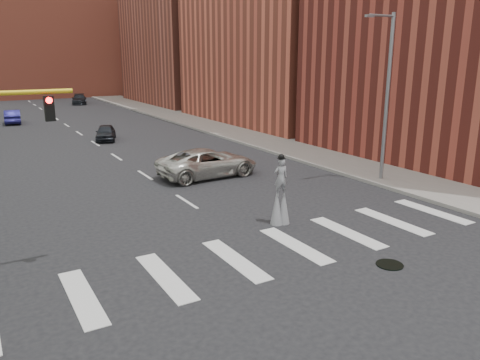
# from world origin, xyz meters

# --- Properties ---
(ground_plane) EXTENTS (160.00, 160.00, 0.00)m
(ground_plane) POSITION_xyz_m (0.00, 0.00, 0.00)
(ground_plane) COLOR black
(ground_plane) RESTS_ON ground
(sidewalk_right) EXTENTS (5.00, 90.00, 0.18)m
(sidewalk_right) POSITION_xyz_m (12.50, 25.00, 0.09)
(sidewalk_right) COLOR gray
(sidewalk_right) RESTS_ON ground
(manhole) EXTENTS (0.90, 0.90, 0.04)m
(manhole) POSITION_xyz_m (3.00, -2.00, 0.02)
(manhole) COLOR black
(manhole) RESTS_ON ground
(building_mid) EXTENTS (16.00, 22.00, 24.00)m
(building_mid) POSITION_xyz_m (22.00, 30.00, 12.00)
(building_mid) COLOR #BC513B
(building_mid) RESTS_ON ground
(building_far) EXTENTS (16.00, 22.00, 20.00)m
(building_far) POSITION_xyz_m (22.00, 54.00, 10.00)
(building_far) COLOR brown
(building_far) RESTS_ON ground
(building_backdrop) EXTENTS (26.00, 14.00, 18.00)m
(building_backdrop) POSITION_xyz_m (6.00, 78.00, 9.00)
(building_backdrop) COLOR #BC513B
(building_backdrop) RESTS_ON ground
(streetlight) EXTENTS (2.05, 0.20, 9.00)m
(streetlight) POSITION_xyz_m (10.90, 6.00, 4.90)
(streetlight) COLOR slate
(streetlight) RESTS_ON ground
(stilt_performer) EXTENTS (0.84, 0.58, 2.99)m
(stilt_performer) POSITION_xyz_m (2.12, 3.18, 1.16)
(stilt_performer) COLOR #382616
(stilt_performer) RESTS_ON ground
(suv_crossing) EXTENTS (6.04, 2.99, 1.65)m
(suv_crossing) POSITION_xyz_m (3.10, 11.89, 0.82)
(suv_crossing) COLOR beige
(suv_crossing) RESTS_ON ground
(car_near) EXTENTS (2.59, 4.06, 1.29)m
(car_near) POSITION_xyz_m (1.17, 27.11, 0.64)
(car_near) COLOR black
(car_near) RESTS_ON ground
(car_mid) EXTENTS (1.89, 4.45, 1.43)m
(car_mid) POSITION_xyz_m (-4.56, 42.17, 0.71)
(car_mid) COLOR navy
(car_mid) RESTS_ON ground
(car_far) EXTENTS (2.97, 5.18, 1.41)m
(car_far) POSITION_xyz_m (5.91, 59.85, 0.71)
(car_far) COLOR black
(car_far) RESTS_ON ground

